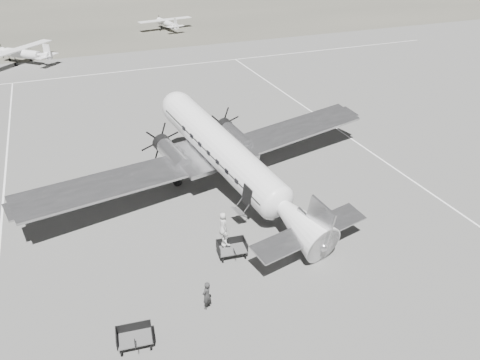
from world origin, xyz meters
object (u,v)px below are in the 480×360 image
at_px(ramp_agent, 226,243).
at_px(passenger, 223,223).
at_px(ground_crew, 207,295).
at_px(baggage_cart_near, 232,249).
at_px(light_plane_left, 23,55).
at_px(baggage_cart_far, 135,338).
at_px(dc3_airliner, 230,160).
at_px(light_plane_right, 167,24).

relative_size(ramp_agent, passenger, 1.00).
bearing_deg(ground_crew, baggage_cart_near, -166.43).
height_order(light_plane_left, baggage_cart_near, light_plane_left).
relative_size(baggage_cart_far, passenger, 1.15).
bearing_deg(light_plane_left, ground_crew, -127.37).
bearing_deg(ground_crew, dc3_airliner, -155.11).
distance_m(light_plane_left, baggage_cart_near, 52.51).
bearing_deg(baggage_cart_near, light_plane_left, 109.24).
bearing_deg(light_plane_left, passenger, -122.77).
distance_m(dc3_airliner, light_plane_left, 46.44).
distance_m(light_plane_left, ramp_agent, 52.07).
bearing_deg(passenger, light_plane_right, -1.56).
bearing_deg(ground_crew, baggage_cart_far, -22.60).
relative_size(dc3_airliner, light_plane_right, 2.91).
xyz_separation_m(baggage_cart_near, baggage_cart_far, (-6.82, -4.71, -0.02)).
height_order(baggage_cart_near, baggage_cart_far, baggage_cart_near).
xyz_separation_m(baggage_cart_near, passenger, (0.30, 2.43, 0.26)).
height_order(ground_crew, ramp_agent, ground_crew).
bearing_deg(light_plane_left, dc3_airliner, -118.70).
distance_m(light_plane_right, ramp_agent, 66.35).
xyz_separation_m(ground_crew, passenger, (3.08, 5.99, -0.07)).
bearing_deg(dc3_airliner, ground_crew, -129.57).
relative_size(dc3_airliner, baggage_cart_far, 16.45).
xyz_separation_m(dc3_airliner, ramp_agent, (-2.76, -6.64, -2.04)).
bearing_deg(baggage_cart_far, ramp_agent, 44.34).
height_order(dc3_airliner, ramp_agent, dc3_airliner).
distance_m(light_plane_left, light_plane_right, 28.14).
bearing_deg(baggage_cart_far, light_plane_left, 101.80).
bearing_deg(dc3_airliner, passenger, -128.81).
height_order(baggage_cart_near, ground_crew, ground_crew).
bearing_deg(light_plane_left, ramp_agent, -123.87).
distance_m(ground_crew, ramp_agent, 4.72).
bearing_deg(ground_crew, light_plane_left, -118.98).
bearing_deg(ramp_agent, light_plane_left, 46.36).
relative_size(ground_crew, passenger, 1.08).
bearing_deg(light_plane_left, baggage_cart_far, -131.64).
bearing_deg(ground_crew, ramp_agent, -161.29).
relative_size(light_plane_left, ground_crew, 6.86).
relative_size(light_plane_left, baggage_cart_near, 6.27).
relative_size(light_plane_left, baggage_cart_far, 6.47).
bearing_deg(light_plane_right, baggage_cart_far, -115.89).
xyz_separation_m(light_plane_left, ramp_agent, (11.68, -50.74, -0.42)).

